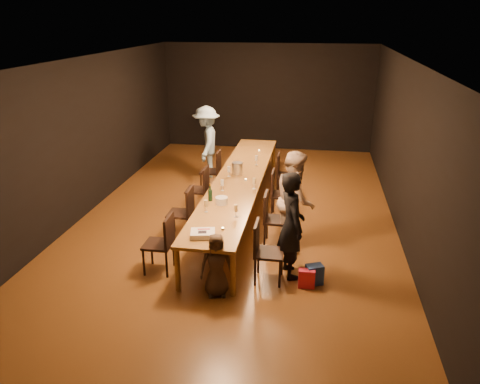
% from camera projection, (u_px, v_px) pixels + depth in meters
% --- Properties ---
extents(ground, '(10.00, 10.00, 0.00)m').
position_uv_depth(ground, '(239.00, 213.00, 9.36)').
color(ground, '#4C2D13').
rests_on(ground, ground).
extents(room_shell, '(6.04, 10.04, 3.02)m').
position_uv_depth(room_shell, '(239.00, 110.00, 8.63)').
color(room_shell, black).
rests_on(room_shell, ground).
extents(table, '(0.90, 6.00, 0.75)m').
position_uv_depth(table, '(239.00, 180.00, 9.11)').
color(table, brown).
rests_on(table, ground).
extents(chair_right_0, '(0.42, 0.42, 0.93)m').
position_uv_depth(chair_right_0, '(269.00, 252.00, 6.86)').
color(chair_right_0, black).
rests_on(chair_right_0, ground).
extents(chair_right_1, '(0.42, 0.42, 0.93)m').
position_uv_depth(chair_right_1, '(277.00, 219.00, 7.96)').
color(chair_right_1, black).
rests_on(chair_right_1, ground).
extents(chair_right_2, '(0.42, 0.42, 0.93)m').
position_uv_depth(chair_right_2, '(282.00, 194.00, 9.07)').
color(chair_right_2, black).
rests_on(chair_right_2, ground).
extents(chair_right_3, '(0.42, 0.42, 0.93)m').
position_uv_depth(chair_right_3, '(287.00, 175.00, 10.18)').
color(chair_right_3, black).
rests_on(chair_right_3, ground).
extents(chair_left_0, '(0.42, 0.42, 0.93)m').
position_uv_depth(chair_left_0, '(158.00, 244.00, 7.12)').
color(chair_left_0, black).
rests_on(chair_left_0, ground).
extents(chair_left_1, '(0.42, 0.42, 0.93)m').
position_uv_depth(chair_left_1, '(180.00, 213.00, 8.22)').
color(chair_left_1, black).
rests_on(chair_left_1, ground).
extents(chair_left_2, '(0.42, 0.42, 0.93)m').
position_uv_depth(chair_left_2, '(197.00, 189.00, 9.33)').
color(chair_left_2, black).
rests_on(chair_left_2, ground).
extents(chair_left_3, '(0.42, 0.42, 0.93)m').
position_uv_depth(chair_left_3, '(210.00, 171.00, 10.44)').
color(chair_left_3, black).
rests_on(chair_left_3, ground).
extents(woman_birthday, '(0.58, 0.70, 1.65)m').
position_uv_depth(woman_birthday, '(291.00, 225.00, 6.89)').
color(woman_birthday, black).
rests_on(woman_birthday, ground).
extents(woman_tan, '(0.71, 0.87, 1.67)m').
position_uv_depth(woman_tan, '(295.00, 199.00, 7.81)').
color(woman_tan, '#C7AB95').
rests_on(woman_tan, ground).
extents(man_blue, '(0.80, 1.20, 1.73)m').
position_uv_depth(man_blue, '(207.00, 142.00, 11.21)').
color(man_blue, '#85ACCD').
rests_on(man_blue, ground).
extents(child, '(0.52, 0.40, 0.93)m').
position_uv_depth(child, '(216.00, 265.00, 6.50)').
color(child, '#413224').
rests_on(child, ground).
extents(gift_bag_red, '(0.24, 0.14, 0.28)m').
position_uv_depth(gift_bag_red, '(307.00, 278.00, 6.79)').
color(gift_bag_red, red).
rests_on(gift_bag_red, ground).
extents(gift_bag_blue, '(0.29, 0.25, 0.31)m').
position_uv_depth(gift_bag_blue, '(314.00, 274.00, 6.87)').
color(gift_bag_blue, '#2850B0').
rests_on(gift_bag_blue, ground).
extents(birthday_cake, '(0.40, 0.34, 0.08)m').
position_uv_depth(birthday_cake, '(203.00, 234.00, 6.70)').
color(birthday_cake, white).
rests_on(birthday_cake, table).
extents(plate_stack, '(0.21, 0.21, 0.12)m').
position_uv_depth(plate_stack, '(222.00, 201.00, 7.84)').
color(plate_stack, silver).
rests_on(plate_stack, table).
extents(champagne_bottle, '(0.09, 0.09, 0.30)m').
position_uv_depth(champagne_bottle, '(210.00, 192.00, 7.94)').
color(champagne_bottle, black).
rests_on(champagne_bottle, table).
extents(ice_bucket, '(0.27, 0.27, 0.24)m').
position_uv_depth(ice_bucket, '(237.00, 168.00, 9.29)').
color(ice_bucket, silver).
rests_on(ice_bucket, table).
extents(wineglass_0, '(0.06, 0.06, 0.21)m').
position_uv_depth(wineglass_0, '(206.00, 206.00, 7.50)').
color(wineglass_0, beige).
rests_on(wineglass_0, table).
extents(wineglass_1, '(0.06, 0.06, 0.21)m').
position_uv_depth(wineglass_1, '(236.00, 211.00, 7.31)').
color(wineglass_1, beige).
rests_on(wineglass_1, table).
extents(wineglass_2, '(0.06, 0.06, 0.21)m').
position_uv_depth(wineglass_2, '(222.00, 185.00, 8.41)').
color(wineglass_2, silver).
rests_on(wineglass_2, table).
extents(wineglass_3, '(0.06, 0.06, 0.21)m').
position_uv_depth(wineglass_3, '(254.00, 184.00, 8.50)').
color(wineglass_3, beige).
rests_on(wineglass_3, table).
extents(wineglass_4, '(0.06, 0.06, 0.21)m').
position_uv_depth(wineglass_4, '(229.00, 172.00, 9.15)').
color(wineglass_4, silver).
rests_on(wineglass_4, table).
extents(wineglass_5, '(0.06, 0.06, 0.21)m').
position_uv_depth(wineglass_5, '(256.00, 160.00, 9.85)').
color(wineglass_5, silver).
rests_on(wineglass_5, table).
extents(tealight_near, '(0.05, 0.05, 0.03)m').
position_uv_depth(tealight_near, '(223.00, 229.00, 6.91)').
color(tealight_near, '#B2B7B2').
rests_on(tealight_near, table).
extents(tealight_mid, '(0.05, 0.05, 0.03)m').
position_uv_depth(tealight_mid, '(246.00, 180.00, 8.96)').
color(tealight_mid, '#B2B7B2').
rests_on(tealight_mid, table).
extents(tealight_far, '(0.05, 0.05, 0.03)m').
position_uv_depth(tealight_far, '(259.00, 151.00, 10.86)').
color(tealight_far, '#B2B7B2').
rests_on(tealight_far, table).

